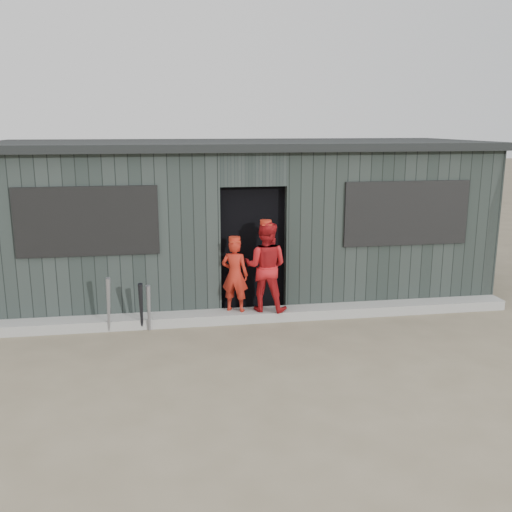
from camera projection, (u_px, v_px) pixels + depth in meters
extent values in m
plane|color=brown|center=(280.00, 369.00, 6.90)|extent=(80.00, 80.00, 0.00)
cube|color=gray|center=(256.00, 315.00, 8.63)|extent=(8.00, 0.36, 0.15)
cone|color=gray|center=(109.00, 305.00, 8.00)|extent=(0.13, 0.23, 0.83)
cone|color=gray|center=(149.00, 308.00, 8.09)|extent=(0.08, 0.16, 0.70)
cone|color=black|center=(141.00, 307.00, 8.07)|extent=(0.08, 0.26, 0.75)
imported|color=#AA2214|center=(235.00, 275.00, 8.49)|extent=(0.48, 0.40, 1.11)
imported|color=#B01519|center=(266.00, 266.00, 8.50)|extent=(0.80, 0.71, 1.35)
imported|color=silver|center=(284.00, 266.00, 9.15)|extent=(0.69, 0.47, 1.36)
cube|color=black|center=(241.00, 223.00, 10.00)|extent=(7.60, 2.70, 2.20)
cube|color=#2B3330|center=(100.00, 240.00, 8.29)|extent=(3.50, 0.20, 2.50)
cube|color=#29302D|center=(394.00, 231.00, 8.99)|extent=(3.50, 0.20, 2.50)
cube|color=#2B3331|center=(253.00, 169.00, 8.41)|extent=(1.00, 0.20, 0.50)
cube|color=#262D2A|center=(6.00, 227.00, 9.38)|extent=(0.20, 3.00, 2.50)
cube|color=#282F2C|center=(448.00, 215.00, 10.59)|extent=(0.20, 3.00, 2.50)
cube|color=#262D2B|center=(231.00, 209.00, 11.33)|extent=(8.00, 0.20, 2.50)
cube|color=black|center=(240.00, 145.00, 9.69)|extent=(8.30, 3.30, 0.12)
cube|color=black|center=(87.00, 222.00, 8.08)|extent=(2.00, 0.04, 1.00)
cube|color=black|center=(407.00, 213.00, 8.83)|extent=(2.00, 0.04, 1.00)
cube|color=black|center=(232.00, 223.00, 9.11)|extent=(0.25, 0.25, 0.95)
cube|color=black|center=(245.00, 226.00, 9.19)|extent=(0.22, 0.19, 0.85)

